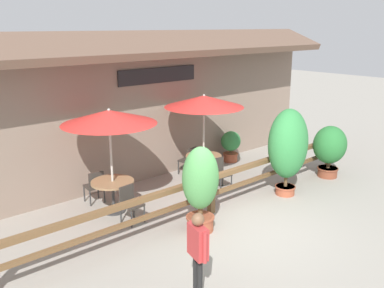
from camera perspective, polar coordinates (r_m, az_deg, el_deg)
ground_plane at (r=9.80m, az=6.88°, el=-11.01°), size 60.00×60.00×0.00m
building_facade at (r=12.08m, az=-7.42°, el=4.95°), size 14.28×1.49×4.23m
patio_railing at (r=10.18m, az=2.60°, el=-5.58°), size 10.40×0.14×0.95m
patio_umbrella_near at (r=9.97m, az=-11.00°, el=3.55°), size 2.21×2.21×2.54m
dining_table_near at (r=10.45m, az=-10.52°, el=-5.67°), size 1.03×1.03×0.78m
chair_near_streetside at (r=9.91m, az=-8.22°, el=-7.69°), size 0.46×0.46×0.85m
chair_near_wallside at (r=11.09m, az=-12.84°, el=-5.37°), size 0.46×0.46×0.85m
patio_umbrella_middle at (r=11.83m, az=1.61°, el=5.70°), size 2.21×2.21×2.54m
dining_table_middle at (r=12.25m, az=1.55°, el=-2.22°), size 1.03×1.03×0.78m
chair_middle_streetside at (r=11.77m, az=3.80°, el=-3.75°), size 0.46×0.46×0.85m
chair_middle_wallside at (r=12.85m, az=-0.42°, el=-2.04°), size 0.49×0.49×0.85m
potted_plant_entrance_palm at (r=11.35m, az=12.67°, el=-0.18°), size 1.09×0.99×2.32m
potted_plant_small_flowering at (r=13.17m, az=17.89°, el=-0.40°), size 1.04×0.94×1.54m
potted_plant_broad_leaf at (r=9.19m, az=1.13°, el=-5.38°), size 0.83×0.74×1.91m
potted_plant_corner_fern at (r=14.11m, az=5.19°, el=-0.04°), size 0.68×0.61×1.02m
pedestrian at (r=7.03m, az=0.78°, el=-13.26°), size 0.28×0.53×1.52m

